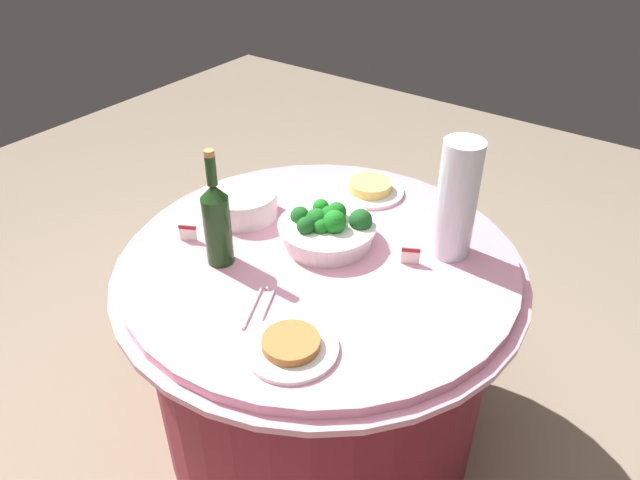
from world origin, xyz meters
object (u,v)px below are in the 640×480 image
at_px(food_plate_noodles, 370,189).
at_px(broccoli_bowl, 327,228).
at_px(food_plate_peanuts, 291,346).
at_px(label_placard_mid, 411,254).
at_px(wine_bottle, 217,221).
at_px(serving_tongs, 260,306).
at_px(plate_stack, 243,204).
at_px(label_placard_front, 188,231).
at_px(decorative_fruit_vase, 456,203).

bearing_deg(food_plate_noodles, broccoli_bowl, 99.20).
height_order(food_plate_peanuts, label_placard_mid, label_placard_mid).
relative_size(wine_bottle, food_plate_noodles, 1.53).
bearing_deg(wine_bottle, label_placard_mid, -145.25).
distance_m(food_plate_peanuts, label_placard_mid, 0.46).
bearing_deg(serving_tongs, label_placard_mid, -118.90).
xyz_separation_m(plate_stack, food_plate_peanuts, (-0.48, 0.38, -0.03)).
relative_size(food_plate_noodles, label_placard_front, 4.00).
xyz_separation_m(wine_bottle, food_plate_noodles, (-0.13, -0.56, -0.11)).
distance_m(plate_stack, food_plate_noodles, 0.42).
distance_m(decorative_fruit_vase, label_placard_front, 0.76).
height_order(decorative_fruit_vase, food_plate_peanuts, decorative_fruit_vase).
height_order(wine_bottle, label_placard_mid, wine_bottle).
height_order(wine_bottle, food_plate_noodles, wine_bottle).
distance_m(wine_bottle, decorative_fruit_vase, 0.64).
bearing_deg(wine_bottle, food_plate_peanuts, 156.89).
bearing_deg(label_placard_mid, label_placard_front, 25.83).
bearing_deg(wine_bottle, broccoli_bowl, -126.42).
relative_size(plate_stack, food_plate_noodles, 0.95).
xyz_separation_m(decorative_fruit_vase, serving_tongs, (0.28, 0.50, -0.16)).
distance_m(food_plate_noodles, label_placard_front, 0.61).
bearing_deg(food_plate_noodles, decorative_fruit_vase, 157.28).
bearing_deg(serving_tongs, broccoli_bowl, -84.50).
height_order(plate_stack, food_plate_noodles, plate_stack).
bearing_deg(broccoli_bowl, label_placard_mid, -168.87).
height_order(wine_bottle, food_plate_peanuts, wine_bottle).
bearing_deg(serving_tongs, plate_stack, -42.93).
bearing_deg(label_placard_mid, decorative_fruit_vase, -119.38).
bearing_deg(serving_tongs, wine_bottle, -21.98).
bearing_deg(label_placard_front, label_placard_mid, -154.17).
bearing_deg(decorative_fruit_vase, food_plate_noodles, -22.72).
relative_size(serving_tongs, food_plate_peanuts, 0.75).
relative_size(food_plate_peanuts, label_placard_mid, 4.00).
bearing_deg(label_placard_mid, food_plate_noodles, -41.76).
distance_m(plate_stack, decorative_fruit_vase, 0.64).
bearing_deg(plate_stack, food_plate_noodles, -125.45).
xyz_separation_m(broccoli_bowl, label_placard_mid, (-0.24, -0.05, -0.02)).
xyz_separation_m(serving_tongs, label_placard_mid, (-0.21, -0.38, 0.03)).
height_order(wine_bottle, serving_tongs, wine_bottle).
bearing_deg(food_plate_peanuts, plate_stack, -37.89).
height_order(decorative_fruit_vase, food_plate_noodles, decorative_fruit_vase).
bearing_deg(wine_bottle, food_plate_noodles, -103.37).
distance_m(food_plate_noodles, food_plate_peanuts, 0.76).
bearing_deg(decorative_fruit_vase, broccoli_bowl, 27.63).
bearing_deg(serving_tongs, label_placard_front, -16.32).
height_order(broccoli_bowl, label_placard_mid, broccoli_bowl).
height_order(plate_stack, wine_bottle, wine_bottle).
bearing_deg(serving_tongs, decorative_fruit_vase, -119.01).
relative_size(food_plate_noodles, label_placard_mid, 4.00).
bearing_deg(plate_stack, label_placard_front, 79.95).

